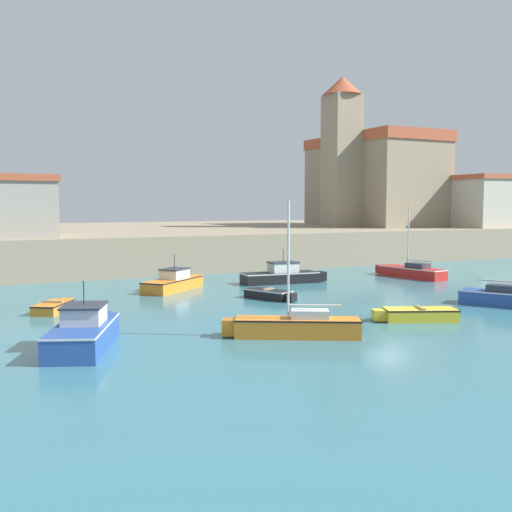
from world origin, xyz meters
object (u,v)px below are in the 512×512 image
object	(u,v)px
harbor_shed_near_wharf	(485,201)
dinghy_orange_3	(54,306)
harbor_shed_mid_row	(13,206)
church	(371,177)
dinghy_black_1	(270,294)
motorboat_blue_0	(84,332)
sailboat_orange_8	(296,325)
motorboat_orange_7	(174,282)
sailboat_red_5	(411,271)
dinghy_yellow_4	(417,314)
motorboat_black_2	(282,275)

from	to	relation	value
harbor_shed_near_wharf	dinghy_orange_3	bearing A→B (deg)	-160.79
harbor_shed_mid_row	church	bearing A→B (deg)	11.97
dinghy_black_1	motorboat_blue_0	bearing A→B (deg)	-147.67
sailboat_orange_8	harbor_shed_mid_row	distance (m)	29.42
motorboat_orange_7	harbor_shed_mid_row	xyz separation A→B (m)	(-8.60, 12.35, 4.85)
sailboat_red_5	harbor_shed_mid_row	xyz separation A→B (m)	(-26.66, 13.75, 4.88)
dinghy_orange_3	dinghy_yellow_4	distance (m)	18.03
dinghy_yellow_4	harbor_shed_near_wharf	world-z (taller)	harbor_shed_near_wharf
dinghy_yellow_4	church	bearing A→B (deg)	56.27
dinghy_yellow_4	sailboat_red_5	world-z (taller)	sailboat_red_5
sailboat_red_5	motorboat_orange_7	world-z (taller)	sailboat_red_5
dinghy_black_1	sailboat_orange_8	bearing A→B (deg)	-111.18
motorboat_blue_0	harbor_shed_mid_row	xyz separation A→B (m)	(-0.63, 25.76, 4.73)
harbor_shed_mid_row	motorboat_black_2	bearing A→B (deg)	-36.72
motorboat_blue_0	sailboat_red_5	bearing A→B (deg)	24.78
motorboat_black_2	sailboat_orange_8	world-z (taller)	sailboat_orange_8
dinghy_black_1	motorboat_orange_7	bearing A→B (deg)	122.30
dinghy_orange_3	sailboat_orange_8	bearing A→B (deg)	-52.43
dinghy_orange_3	motorboat_orange_7	distance (m)	9.27
motorboat_black_2	sailboat_red_5	world-z (taller)	sailboat_red_5
sailboat_red_5	sailboat_orange_8	xyz separation A→B (m)	(-17.90, -13.91, 0.01)
dinghy_orange_3	motorboat_orange_7	world-z (taller)	motorboat_orange_7
harbor_shed_near_wharf	harbor_shed_mid_row	distance (m)	48.01
dinghy_orange_3	church	distance (m)	47.04
motorboat_blue_0	church	size ratio (longest dim) A/B	0.36
harbor_shed_mid_row	dinghy_yellow_4	bearing A→B (deg)	-60.03
sailboat_orange_8	harbor_shed_near_wharf	world-z (taller)	harbor_shed_near_wharf
church	harbor_shed_mid_row	bearing A→B (deg)	-168.03
church	dinghy_yellow_4	bearing A→B (deg)	-123.73
sailboat_orange_8	dinghy_orange_3	bearing A→B (deg)	127.57
church	harbor_shed_mid_row	xyz separation A→B (m)	(-39.31, -8.33, -3.28)
sailboat_orange_8	church	bearing A→B (deg)	49.67
dinghy_orange_3	motorboat_orange_7	size ratio (longest dim) A/B	0.63
dinghy_black_1	dinghy_yellow_4	size ratio (longest dim) A/B	0.84
motorboat_black_2	motorboat_orange_7	xyz separation A→B (m)	(-7.88, -0.06, -0.02)
sailboat_red_5	dinghy_yellow_4	bearing A→B (deg)	-129.47
motorboat_orange_7	church	world-z (taller)	church
dinghy_orange_3	church	world-z (taller)	church
dinghy_yellow_4	motorboat_blue_0	bearing A→B (deg)	174.81
dinghy_black_1	motorboat_black_2	world-z (taller)	motorboat_black_2
motorboat_black_2	harbor_shed_mid_row	bearing A→B (deg)	143.28
sailboat_orange_8	harbor_shed_near_wharf	size ratio (longest dim) A/B	0.69
dinghy_orange_3	church	size ratio (longest dim) A/B	0.19
motorboat_orange_7	sailboat_orange_8	distance (m)	15.31
motorboat_orange_7	harbor_shed_near_wharf	xyz separation A→B (m)	(39.40, 11.73, 5.34)
sailboat_red_5	sailboat_orange_8	distance (m)	22.67
dinghy_black_1	dinghy_orange_3	xyz separation A→B (m)	(-11.72, 1.21, -0.03)
motorboat_black_2	sailboat_orange_8	distance (m)	17.20
sailboat_red_5	motorboat_black_2	bearing A→B (deg)	171.86
dinghy_black_1	dinghy_yellow_4	xyz separation A→B (m)	(3.27, -8.80, 0.02)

